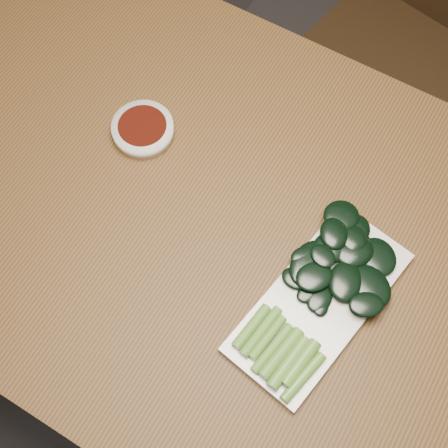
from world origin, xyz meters
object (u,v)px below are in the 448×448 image
serving_plate (319,302)px  gai_lan (328,280)px  sauce_bowl (143,130)px  table (245,249)px  chair_far (413,33)px

serving_plate → gai_lan: bearing=95.5°
serving_plate → sauce_bowl: bearing=163.6°
serving_plate → gai_lan: size_ratio=0.98×
sauce_bowl → serving_plate: size_ratio=0.32×
gai_lan → table: bearing=174.7°
sauce_bowl → gai_lan: 0.40m
serving_plate → gai_lan: 0.04m
serving_plate → table: bearing=163.5°
serving_plate → gai_lan: gai_lan is taller
sauce_bowl → gai_lan: size_ratio=0.31×
chair_far → sauce_bowl: (-0.28, -0.69, 0.28)m
chair_far → gai_lan: size_ratio=2.65×
sauce_bowl → serving_plate: sauce_bowl is taller
sauce_bowl → gai_lan: gai_lan is taller
table → chair_far: chair_far is taller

